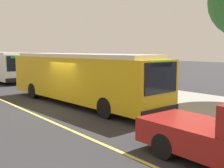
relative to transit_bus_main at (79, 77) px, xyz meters
name	(u,v)px	position (x,y,z in m)	size (l,w,h in m)	color
ground_plane	(67,107)	(0.30, -1.01, -1.62)	(120.00, 120.00, 0.00)	#2B2B2D
sidewalk_curb	(143,95)	(0.30, 4.99, -1.54)	(44.00, 6.40, 0.15)	gray
lane_stripe_center	(30,112)	(0.30, -3.21, -1.61)	(36.00, 0.14, 0.01)	#E0D64C
transit_bus_main	(79,77)	(0.00, 0.00, 0.00)	(12.14, 3.22, 2.95)	gold
bus_shelter	(135,68)	(0.09, 4.45, 0.30)	(2.90, 1.60, 2.48)	#333338
waiting_bench	(136,88)	(0.33, 4.28, -0.99)	(1.60, 0.48, 0.95)	brown
route_sign_post	(137,71)	(2.34, 2.39, 0.34)	(0.44, 0.08, 2.80)	#333338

